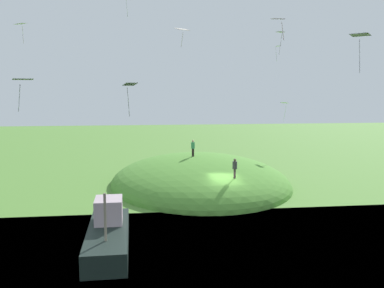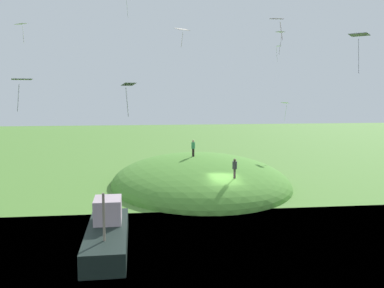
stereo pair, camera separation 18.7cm
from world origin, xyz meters
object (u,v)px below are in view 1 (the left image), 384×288
kite_5 (284,104)px  person_on_hilltop (235,166)px  kite_9 (128,0)px  kite_12 (23,81)px  boat_on_lake (108,234)px  kite_0 (280,34)px  kite_10 (21,25)px  kite_7 (279,20)px  person_near_shore (193,146)px  kite_2 (360,37)px  kite_8 (130,87)px  kite_4 (182,30)px  kite_6 (278,47)px

kite_5 → person_on_hilltop: bearing=146.0°
kite_9 → kite_12: (-16.35, 5.03, -7.54)m
boat_on_lake → kite_0: bearing=-58.8°
kite_0 → kite_10: kite_10 is taller
boat_on_lake → kite_7: kite_7 is taller
person_near_shore → person_on_hilltop: (-7.43, -2.59, -0.73)m
kite_5 → kite_2: bearing=169.5°
person_near_shore → kite_8: size_ratio=0.92×
kite_0 → boat_on_lake: bearing=122.5°
kite_0 → kite_7: bearing=160.9°
kite_2 → person_on_hilltop: bearing=18.9°
person_on_hilltop → kite_2: kite_2 is taller
kite_7 → kite_9: bearing=22.7°
kite_7 → kite_10: kite_10 is taller
kite_0 → kite_9: size_ratio=0.98×
person_near_shore → kite_2: size_ratio=0.79×
person_on_hilltop → kite_4: 12.08m
kite_4 → kite_9: (3.86, 4.47, 3.07)m
person_near_shore → kite_6: kite_6 is taller
person_on_hilltop → kite_12: kite_12 is taller
boat_on_lake → person_on_hilltop: size_ratio=4.96×
person_on_hilltop → kite_9: size_ratio=0.92×
person_near_shore → kite_8: bearing=-132.9°
kite_0 → kite_12: 19.98m
kite_7 → kite_8: kite_7 is taller
kite_5 → kite_0: bearing=158.8°
kite_12 → person_on_hilltop: bearing=-51.6°
kite_10 → kite_8: bearing=-146.1°
kite_2 → kite_4: (13.46, 8.29, 2.11)m
kite_0 → kite_4: size_ratio=1.10×
kite_2 → kite_6: 23.42m
person_on_hilltop → kite_0: size_ratio=0.94×
kite_9 → kite_10: size_ratio=1.10×
kite_9 → kite_12: kite_9 is taller
boat_on_lake → kite_8: 8.80m
kite_12 → kite_6: bearing=-43.3°
kite_10 → kite_4: bearing=-94.4°
kite_0 → kite_2: 10.89m
kite_8 → kite_7: bearing=-107.7°
person_on_hilltop → kite_7: bearing=30.7°
person_near_shore → kite_2: kite_2 is taller
kite_2 → kite_4: bearing=31.6°
kite_6 → kite_12: bearing=136.7°
kite_0 → kite_6: kite_6 is taller
kite_0 → kite_2: bearing=-175.7°
kite_2 → kite_9: kite_9 is taller
kite_2 → boat_on_lake: bearing=79.8°
kite_2 → kite_8: kite_2 is taller
boat_on_lake → kite_4: (10.98, -5.49, 13.35)m
kite_7 → kite_8: (2.34, 7.36, -3.23)m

